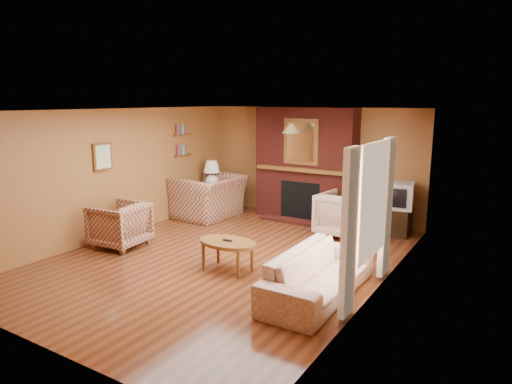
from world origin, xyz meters
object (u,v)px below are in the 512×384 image
Objects in this scene: fireplace at (305,165)px; plaid_armchair at (120,225)px; floral_sofa at (319,273)px; table_lamp at (212,173)px; coffee_table at (227,244)px; tv_stand at (397,222)px; crt_tv at (399,195)px; floral_armchair at (345,215)px; side_table at (212,200)px; plaid_loveseat at (210,197)px.

fireplace is 2.78× the size of plaid_armchair.
plaid_armchair is 3.85m from floral_sofa.
plaid_armchair is 1.36× the size of table_lamp.
tv_stand is (1.70, 3.23, -0.15)m from coffee_table.
crt_tv is (4.00, 3.25, 0.39)m from plaid_armchair.
floral_armchair is at bearing -145.47° from tv_stand.
plaid_armchair is 2.96m from table_lamp.
table_lamp is (-3.31, 0.23, 0.50)m from floral_armchair.
crt_tv is at bearing -2.53° from floral_sofa.
crt_tv is at bearing 62.23° from coffee_table.
floral_armchair is at bearing -4.00° from table_lamp.
floral_sofa is at bearing -92.58° from crt_tv.
table_lamp is at bearing -175.22° from tv_stand.
floral_armchair is at bearing -4.00° from side_table.
floral_sofa is (1.90, -3.51, -0.88)m from fireplace.
side_table is (-2.45, 2.88, -0.13)m from coffee_table.
plaid_loveseat reaches higher than floral_armchair.
crt_tv is at bearing 4.74° from table_lamp.
floral_armchair reaches higher than coffee_table.
fireplace is at bearing 174.70° from crt_tv.
crt_tv is (4.15, 0.34, 0.50)m from side_table.
fireplace is 1.15× the size of floral_sofa.
floral_sofa is 3.96× the size of tv_stand.
floral_armchair is at bearing -32.39° from fireplace.
plaid_loveseat is 2.29× the size of crt_tv.
floral_sofa is 5.03m from table_lamp.
coffee_table is (-0.85, -2.65, -0.00)m from floral_armchair.
plaid_armchair is at bearing -140.88° from crt_tv.
plaid_loveseat is at bearing -168.81° from crt_tv.
plaid_armchair is 5.17m from crt_tv.
floral_armchair is 2.78m from coffee_table.
coffee_table is at bearing -49.55° from side_table.
plaid_loveseat is 0.68m from table_lamp.
plaid_armchair is at bearing 46.70° from floral_armchair.
floral_armchair is at bearing 14.21° from floral_sofa.
floral_armchair is (1.21, -0.77, -0.76)m from fireplace.
side_table is (-3.31, 0.23, -0.14)m from floral_armchair.
plaid_loveseat is 0.53m from side_table.
coffee_table is (2.20, -2.45, -0.04)m from plaid_loveseat.
table_lamp reaches higher than tv_stand.
floral_sofa is 3.42× the size of crt_tv.
tv_stand is at bearing 124.33° from plaid_armchair.
side_table reaches higher than coffee_table.
coffee_table is 1.55× the size of crt_tv.
fireplace is at bearing 119.47° from plaid_loveseat.
tv_stand is (0.15, 3.33, -0.04)m from floral_sofa.
tv_stand is (3.90, 0.78, -0.19)m from plaid_loveseat.
crt_tv reaches higher than side_table.
table_lamp is (0.00, -0.00, 0.63)m from side_table.
plaid_armchair is 0.41× the size of floral_sofa.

